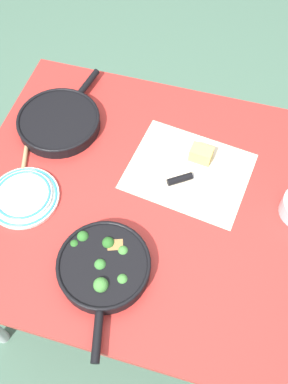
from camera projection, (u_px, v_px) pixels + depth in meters
ground_plane at (144, 276)px, 2.01m from camera, size 14.00×14.00×0.00m
dining_table_red at (144, 207)px, 1.45m from camera, size 1.14×1.00×0.74m
skillet_broccoli at (104, 267)px, 1.22m from camera, size 0.27×0.39×0.07m
skillet_eggs at (59, 121)px, 1.51m from camera, size 0.29×0.42×0.05m
wooden_spoon at (25, 156)px, 1.45m from camera, size 0.15×0.40×0.02m
parchment_sheet at (189, 171)px, 1.43m from camera, size 0.43×0.36×0.00m
grater_knife at (191, 176)px, 1.41m from camera, size 0.21×0.16×0.02m
cheese_block at (201, 154)px, 1.43m from camera, size 0.08×0.06×0.05m
dinner_plate_stack at (23, 196)px, 1.36m from camera, size 0.23×0.23×0.03m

